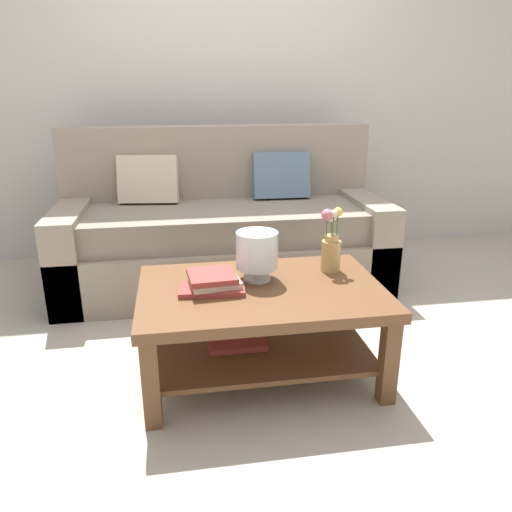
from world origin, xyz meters
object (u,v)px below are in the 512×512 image
coffee_table (261,311)px  flower_pitcher (331,246)px  book_stack_main (213,283)px  couch (223,232)px  glass_hurricane_vase (257,251)px

coffee_table → flower_pitcher: 0.48m
book_stack_main → couch: bearing=82.3°
book_stack_main → flower_pitcher: bearing=15.0°
book_stack_main → coffee_table: bearing=1.4°
coffee_table → glass_hurricane_vase: glass_hurricane_vase is taller
couch → coffee_table: couch is taller
couch → book_stack_main: size_ratio=7.11×
couch → glass_hurricane_vase: bearing=-87.3°
glass_hurricane_vase → flower_pitcher: flower_pitcher is taller
glass_hurricane_vase → coffee_table: bearing=-89.1°
coffee_table → glass_hurricane_vase: size_ratio=4.75×
coffee_table → flower_pitcher: bearing=22.2°
book_stack_main → flower_pitcher: flower_pitcher is taller
coffee_table → book_stack_main: book_stack_main is taller
glass_hurricane_vase → flower_pitcher: 0.39m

